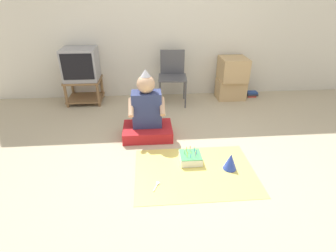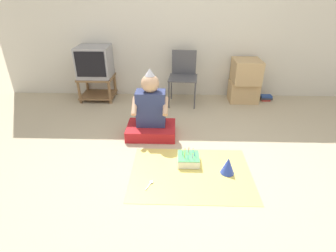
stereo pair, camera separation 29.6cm
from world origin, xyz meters
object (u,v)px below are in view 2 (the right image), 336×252
birthday_cake (188,159)px  cardboard_box_stack (245,80)px  folding_chair (183,73)px  party_hat_blue (228,166)px  book_pile (266,98)px  person_seated (151,114)px  tv (94,62)px

birthday_cake → cardboard_box_stack: bearing=61.7°
folding_chair → party_hat_blue: 2.04m
folding_chair → party_hat_blue: bearing=-77.4°
book_pile → birthday_cake: bearing=-126.6°
book_pile → person_seated: size_ratio=0.22×
cardboard_box_stack → book_pile: (0.42, 0.05, -0.33)m
folding_chair → birthday_cake: bearing=-89.0°
person_seated → tv: bearing=129.9°
folding_chair → book_pile: 1.52m
cardboard_box_stack → party_hat_blue: (-0.60, -2.02, -0.28)m
folding_chair → birthday_cake: 1.84m
person_seated → party_hat_blue: size_ratio=4.80×
book_pile → person_seated: 2.28m
tv → book_pile: bearing=0.5°
cardboard_box_stack → person_seated: size_ratio=0.80×
book_pile → folding_chair: bearing=-175.1°
folding_chair → birthday_cake: (0.03, -1.78, -0.45)m
cardboard_box_stack → person_seated: bearing=-140.4°
folding_chair → cardboard_box_stack: size_ratio=1.19×
folding_chair → book_pile: bearing=4.9°
folding_chair → person_seated: bearing=-110.9°
tv → party_hat_blue: tv is taller
book_pile → party_hat_blue: party_hat_blue is taller
book_pile → birthday_cake: (-1.42, -1.91, 0.01)m
party_hat_blue → folding_chair: bearing=102.6°
party_hat_blue → tv: bearing=132.9°
birthday_cake → folding_chair: bearing=91.0°
tv → book_pile: tv is taller
cardboard_box_stack → person_seated: (-1.47, -1.21, -0.08)m
cardboard_box_stack → birthday_cake: bearing=-118.3°
tv → birthday_cake: 2.48m
tv → cardboard_box_stack: bearing=-0.6°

